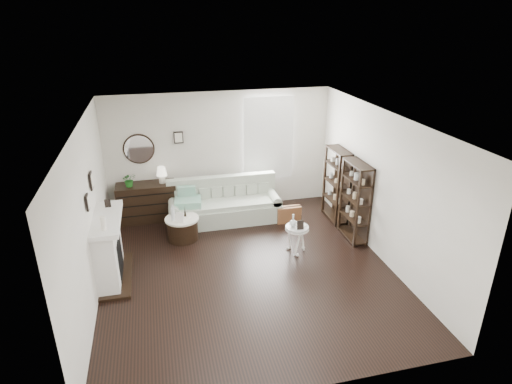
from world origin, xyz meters
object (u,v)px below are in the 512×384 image
object	(u,v)px
drum_table	(183,228)
pedestal_table	(297,229)
dresser	(147,202)
sofa	(224,206)

from	to	relation	value
drum_table	pedestal_table	bearing A→B (deg)	-26.30
dresser	drum_table	world-z (taller)	dresser
drum_table	sofa	bearing A→B (deg)	34.94
drum_table	pedestal_table	distance (m)	2.32
sofa	dresser	size ratio (longest dim) A/B	1.92
sofa	dresser	world-z (taller)	sofa
sofa	pedestal_table	world-z (taller)	sofa
dresser	drum_table	distance (m)	1.27
sofa	drum_table	xyz separation A→B (m)	(-0.96, -0.67, -0.07)
sofa	dresser	bearing A→B (deg)	166.39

